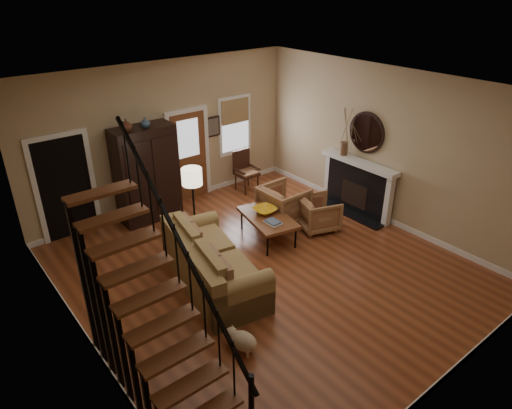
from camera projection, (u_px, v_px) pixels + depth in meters
room at (191, 171)px, 8.75m from camera, size 7.00×7.33×3.30m
staircase at (154, 292)px, 5.25m from camera, size 0.94×2.80×3.20m
fireplace at (359, 181)px, 10.19m from camera, size 0.33×1.95×2.30m
armoire at (147, 174)px, 9.76m from camera, size 1.30×0.60×2.10m
vase_a at (126, 125)px, 8.96m from camera, size 0.24×0.24×0.25m
vase_b at (145, 122)px, 9.20m from camera, size 0.20×0.20×0.21m
sofa at (213, 261)px, 7.84m from camera, size 1.50×2.61×0.91m
coffee_table at (268, 227)px, 9.31m from camera, size 1.04×1.47×0.51m
bowl at (265, 210)px, 9.30m from camera, size 0.46×0.46×0.11m
books at (273, 222)px, 8.90m from camera, size 0.25×0.34×0.06m
armchair_left at (318, 213)px, 9.63m from camera, size 0.99×0.98×0.71m
armchair_right at (283, 204)px, 9.88m from camera, size 0.93×0.90×0.84m
floor_lamp at (194, 209)px, 8.76m from camera, size 0.41×0.41×1.68m
side_chair at (247, 172)px, 11.29m from camera, size 0.54×0.54×1.02m
dog at (244, 342)px, 6.50m from camera, size 0.41×0.54×0.35m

